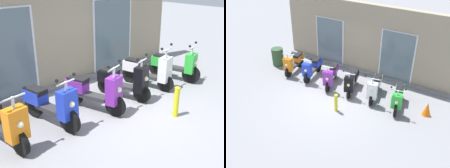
# 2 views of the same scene
# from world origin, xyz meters

# --- Properties ---
(ground_plane) EXTENTS (40.00, 40.00, 0.00)m
(ground_plane) POSITION_xyz_m (0.00, 0.00, 0.00)
(ground_plane) COLOR gray
(storefront_facade) EXTENTS (8.22, 0.50, 3.20)m
(storefront_facade) POSITION_xyz_m (0.00, 2.92, 1.54)
(storefront_facade) COLOR gray
(storefront_facade) RESTS_ON ground_plane
(scooter_orange) EXTENTS (0.60, 1.52, 1.24)m
(scooter_orange) POSITION_xyz_m (-2.60, 1.04, 0.49)
(scooter_orange) COLOR black
(scooter_orange) RESTS_ON ground_plane
(scooter_blue) EXTENTS (0.62, 1.65, 1.22)m
(scooter_blue) POSITION_xyz_m (-1.56, 1.10, 0.48)
(scooter_blue) COLOR black
(scooter_blue) RESTS_ON ground_plane
(scooter_purple) EXTENTS (0.79, 1.60, 1.27)m
(scooter_purple) POSITION_xyz_m (-0.47, 0.98, 0.50)
(scooter_purple) COLOR black
(scooter_purple) RESTS_ON ground_plane
(scooter_black) EXTENTS (0.74, 1.49, 1.21)m
(scooter_black) POSITION_xyz_m (0.52, 1.02, 0.48)
(scooter_black) COLOR black
(scooter_black) RESTS_ON ground_plane
(scooter_white) EXTENTS (0.72, 1.57, 1.27)m
(scooter_white) POSITION_xyz_m (1.53, 1.09, 0.49)
(scooter_white) COLOR black
(scooter_white) RESTS_ON ground_plane
(scooter_green) EXTENTS (0.70, 1.57, 1.18)m
(scooter_green) POSITION_xyz_m (2.56, 0.97, 0.46)
(scooter_green) COLOR black
(scooter_green) RESTS_ON ground_plane
(curb_bollard) EXTENTS (0.12, 0.12, 0.70)m
(curb_bollard) POSITION_xyz_m (0.69, -0.45, 0.35)
(curb_bollard) COLOR yellow
(curb_bollard) RESTS_ON ground_plane
(trash_bin) EXTENTS (0.56, 0.56, 0.86)m
(trash_bin) POSITION_xyz_m (-3.76, 1.20, 0.43)
(trash_bin) COLOR #2D4C2D
(trash_bin) RESTS_ON ground_plane
(traffic_cone) EXTENTS (0.32, 0.32, 0.52)m
(traffic_cone) POSITION_xyz_m (3.65, 1.09, 0.26)
(traffic_cone) COLOR orange
(traffic_cone) RESTS_ON ground_plane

